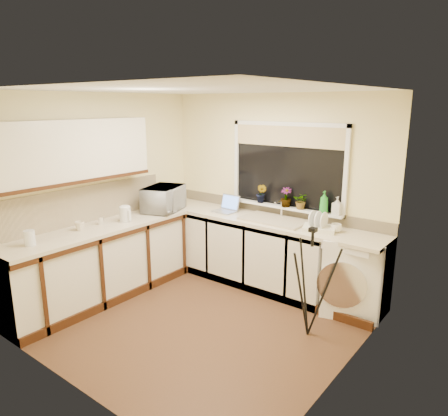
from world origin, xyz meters
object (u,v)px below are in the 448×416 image
at_px(laptop, 227,207).
at_px(steel_jar, 101,221).
at_px(plant_b, 261,194).
at_px(cup_left, 80,226).
at_px(cup_back, 336,228).
at_px(microwave, 164,199).
at_px(soap_bottle_clear, 337,206).
at_px(plant_c, 286,197).
at_px(dish_rack, 319,229).
at_px(soap_bottle_green, 324,202).
at_px(glass_jug, 30,238).
at_px(kettle, 125,214).
at_px(washing_machine, 353,274).
at_px(tripod, 310,283).
at_px(plant_d, 301,201).

distance_m(laptop, steel_jar, 1.65).
xyz_separation_m(plant_b, cup_left, (-1.24, -1.90, -0.22)).
relative_size(laptop, cup_back, 2.51).
xyz_separation_m(microwave, soap_bottle_clear, (2.17, 0.70, 0.09)).
distance_m(plant_c, cup_left, 2.51).
xyz_separation_m(dish_rack, plant_b, (-0.94, 0.24, 0.25)).
bearing_deg(microwave, plant_c, -85.34).
bearing_deg(soap_bottle_green, glass_jug, -129.14).
bearing_deg(microwave, kettle, 161.62).
bearing_deg(cup_back, cup_left, -143.57).
xyz_separation_m(washing_machine, kettle, (-2.47, -1.19, 0.54)).
xyz_separation_m(kettle, tripod, (2.32, 0.40, -0.42)).
bearing_deg(dish_rack, plant_b, 146.95).
relative_size(steel_jar, cup_left, 0.88).
bearing_deg(cup_back, kettle, -152.38).
height_order(glass_jug, steel_jar, glass_jug).
height_order(dish_rack, plant_b, plant_b).
relative_size(steel_jar, microwave, 0.16).
height_order(washing_machine, cup_back, cup_back).
height_order(tripod, soap_bottle_green, soap_bottle_green).
relative_size(laptop, soap_bottle_clear, 1.43).
xyz_separation_m(tripod, cup_back, (-0.08, 0.77, 0.37)).
height_order(plant_c, soap_bottle_clear, plant_c).
bearing_deg(washing_machine, steel_jar, -167.45).
height_order(plant_d, soap_bottle_green, soap_bottle_green).
bearing_deg(washing_machine, tripod, -117.40).
relative_size(kettle, cup_left, 1.63).
bearing_deg(cup_back, plant_c, 167.00).
distance_m(laptop, dish_rack, 1.38).
bearing_deg(kettle, soap_bottle_green, 33.79).
height_order(soap_bottle_clear, cup_left, soap_bottle_clear).
bearing_deg(steel_jar, microwave, 83.32).
bearing_deg(cup_left, soap_bottle_green, 41.99).
bearing_deg(kettle, steel_jar, -114.70).
distance_m(tripod, plant_b, 1.63).
distance_m(glass_jug, soap_bottle_green, 3.27).
relative_size(washing_machine, tripod, 0.78).
relative_size(soap_bottle_clear, cup_back, 1.75).
bearing_deg(washing_machine, kettle, -171.08).
relative_size(dish_rack, soap_bottle_green, 1.34).
bearing_deg(plant_b, kettle, -130.09).
relative_size(kettle, soap_bottle_clear, 0.85).
bearing_deg(microwave, plant_b, -79.28).
relative_size(laptop, tripod, 0.27).
xyz_separation_m(plant_d, cup_left, (-1.81, -1.92, -0.20)).
distance_m(laptop, soap_bottle_green, 1.35).
distance_m(dish_rack, steel_jar, 2.59).
relative_size(glass_jug, plant_b, 0.64).
bearing_deg(cup_left, plant_d, 46.67).
distance_m(tripod, steel_jar, 2.57).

